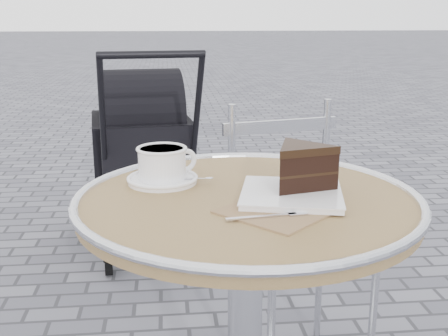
{
  "coord_description": "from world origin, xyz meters",
  "views": [
    {
      "loc": [
        -0.16,
        -1.09,
        1.09
      ],
      "look_at": [
        -0.04,
        0.05,
        0.78
      ],
      "focal_mm": 45.0,
      "sensor_mm": 36.0,
      "label": 1
    }
  ],
  "objects": [
    {
      "name": "cafe_table",
      "position": [
        0.0,
        0.0,
        0.57
      ],
      "size": [
        0.72,
        0.72,
        0.74
      ],
      "color": "silver",
      "rests_on": "ground"
    },
    {
      "name": "cappuccino_set",
      "position": [
        -0.17,
        0.12,
        0.77
      ],
      "size": [
        0.18,
        0.15,
        0.08
      ],
      "rotation": [
        0.0,
        0.0,
        0.39
      ],
      "color": "white",
      "rests_on": "cafe_table"
    },
    {
      "name": "cake_plate_set",
      "position": [
        0.1,
        -0.01,
        0.78
      ],
      "size": [
        0.29,
        0.32,
        0.11
      ],
      "rotation": [
        0.0,
        0.0,
        -0.23
      ],
      "color": "#8C694C",
      "rests_on": "cafe_table"
    },
    {
      "name": "bistro_chair",
      "position": [
        0.2,
        0.51,
        0.52
      ],
      "size": [
        0.45,
        0.45,
        0.84
      ],
      "rotation": [
        0.0,
        0.0,
        0.23
      ],
      "color": "silver",
      "rests_on": "ground"
    },
    {
      "name": "baby_stroller",
      "position": [
        -0.28,
        1.56,
        0.44
      ],
      "size": [
        0.53,
        0.97,
        0.97
      ],
      "rotation": [
        0.0,
        0.0,
        0.12
      ],
      "color": "black",
      "rests_on": "ground"
    }
  ]
}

